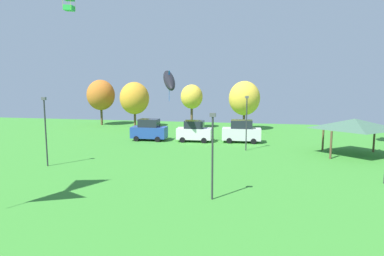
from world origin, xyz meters
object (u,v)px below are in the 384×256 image
(kite_flying_0, at_px, (169,80))
(park_pavilion, at_px, (355,124))
(kite_flying_1, at_px, (69,3))
(treeline_tree_3, at_px, (244,98))
(treeline_tree_2, at_px, (192,97))
(treeline_tree_0, at_px, (101,95))
(light_post_3, at_px, (247,120))
(light_post_1, at_px, (212,151))
(light_post_0, at_px, (45,127))
(parked_car_second_from_left, at_px, (194,131))
(parked_car_leftmost, at_px, (149,130))
(parked_car_third_from_left, at_px, (242,132))
(treeline_tree_1, at_px, (135,98))

(kite_flying_0, distance_m, park_pavilion, 19.94)
(kite_flying_1, xyz_separation_m, treeline_tree_3, (17.77, 16.38, -10.62))
(treeline_tree_2, height_order, treeline_tree_3, treeline_tree_3)
(treeline_tree_2, bearing_deg, treeline_tree_0, 175.61)
(treeline_tree_0, bearing_deg, light_post_3, -34.56)
(treeline_tree_3, bearing_deg, light_post_1, -91.10)
(park_pavilion, distance_m, light_post_0, 28.32)
(park_pavilion, bearing_deg, parked_car_second_from_left, 164.75)
(treeline_tree_2, relative_size, treeline_tree_3, 0.93)
(parked_car_leftmost, bearing_deg, light_post_1, -62.78)
(park_pavilion, height_order, treeline_tree_3, treeline_tree_3)
(parked_car_third_from_left, xyz_separation_m, light_post_1, (-0.76, -20.07, 1.76))
(parked_car_second_from_left, bearing_deg, light_post_3, -35.43)
(light_post_0, bearing_deg, park_pavilion, 19.63)
(light_post_1, relative_size, treeline_tree_0, 0.72)
(parked_car_leftmost, distance_m, treeline_tree_0, 18.05)
(kite_flying_0, height_order, light_post_0, kite_flying_0)
(light_post_1, bearing_deg, parked_car_second_from_left, 103.77)
(park_pavilion, xyz_separation_m, light_post_1, (-11.79, -15.05, -0.03))
(kite_flying_1, relative_size, treeline_tree_1, 0.23)
(light_post_1, relative_size, light_post_3, 0.94)
(parked_car_third_from_left, xyz_separation_m, treeline_tree_1, (-17.03, 10.31, 3.24))
(light_post_0, bearing_deg, parked_car_leftmost, 71.87)
(kite_flying_0, xyz_separation_m, park_pavilion, (19.25, -3.07, -4.20))
(parked_car_leftmost, height_order, parked_car_third_from_left, parked_car_third_from_left)
(parked_car_third_from_left, bearing_deg, treeline_tree_2, 124.42)
(parked_car_leftmost, height_order, light_post_3, light_post_3)
(parked_car_leftmost, height_order, treeline_tree_2, treeline_tree_2)
(kite_flying_0, height_order, kite_flying_1, kite_flying_1)
(kite_flying_1, xyz_separation_m, park_pavilion, (28.98, 0.91, -12.22))
(park_pavilion, distance_m, treeline_tree_0, 38.46)
(light_post_1, bearing_deg, treeline_tree_1, 118.16)
(kite_flying_1, relative_size, treeline_tree_3, 0.22)
(light_post_3, xyz_separation_m, treeline_tree_1, (-17.73, 14.96, 1.30))
(parked_car_third_from_left, height_order, light_post_3, light_post_3)
(light_post_1, bearing_deg, kite_flying_0, 112.37)
(kite_flying_1, xyz_separation_m, light_post_0, (2.31, -8.61, -11.97))
(light_post_0, xyz_separation_m, treeline_tree_0, (-7.79, 26.51, 1.57))
(light_post_0, height_order, treeline_tree_3, treeline_tree_3)
(park_pavilion, relative_size, treeline_tree_2, 0.95)
(parked_car_second_from_left, relative_size, parked_car_third_from_left, 0.91)
(parked_car_leftmost, distance_m, light_post_1, 22.02)
(kite_flying_1, bearing_deg, light_post_3, 3.94)
(kite_flying_0, bearing_deg, kite_flying_1, -157.79)
(parked_car_second_from_left, height_order, light_post_1, light_post_1)
(kite_flying_0, relative_size, park_pavilion, 0.88)
(park_pavilion, xyz_separation_m, treeline_tree_2, (-19.11, 15.82, 1.72))
(parked_car_leftmost, relative_size, parked_car_third_from_left, 0.94)
(parked_car_second_from_left, xyz_separation_m, parked_car_third_from_left, (5.56, 0.50, 0.06))
(kite_flying_1, xyz_separation_m, treeline_tree_1, (0.92, 16.24, -10.77))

